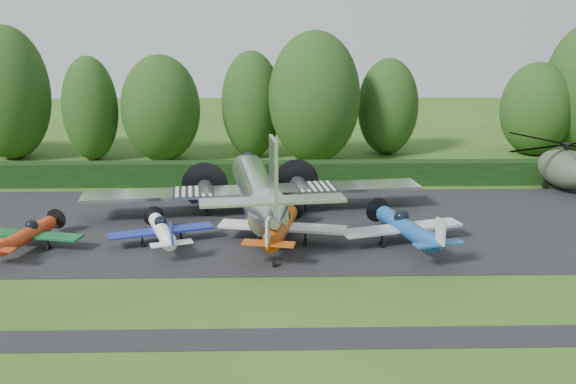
{
  "coord_description": "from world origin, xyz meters",
  "views": [
    {
      "loc": [
        1.09,
        -31.83,
        13.99
      ],
      "look_at": [
        2.01,
        9.64,
        2.5
      ],
      "focal_mm": 40.0,
      "sensor_mm": 36.0,
      "label": 1
    }
  ],
  "objects_px": {
    "transport_plane": "(257,190)",
    "light_plane_red": "(27,235)",
    "helicopter": "(565,166)",
    "light_plane_white": "(162,231)",
    "sign_board": "(574,173)",
    "light_plane_orange": "(281,226)",
    "light_plane_blue": "(406,227)"
  },
  "relations": [
    {
      "from": "transport_plane",
      "to": "light_plane_red",
      "type": "distance_m",
      "value": 15.09
    },
    {
      "from": "helicopter",
      "to": "transport_plane",
      "type": "bearing_deg",
      "value": -153.24
    },
    {
      "from": "light_plane_red",
      "to": "light_plane_white",
      "type": "height_order",
      "value": "light_plane_white"
    },
    {
      "from": "light_plane_white",
      "to": "helicopter",
      "type": "distance_m",
      "value": 33.11
    },
    {
      "from": "transport_plane",
      "to": "helicopter",
      "type": "distance_m",
      "value": 25.95
    },
    {
      "from": "helicopter",
      "to": "sign_board",
      "type": "bearing_deg",
      "value": 48.84
    },
    {
      "from": "light_plane_red",
      "to": "light_plane_orange",
      "type": "distance_m",
      "value": 15.52
    },
    {
      "from": "light_plane_orange",
      "to": "light_plane_red",
      "type": "bearing_deg",
      "value": 170.6
    },
    {
      "from": "light_plane_red",
      "to": "sign_board",
      "type": "height_order",
      "value": "light_plane_red"
    },
    {
      "from": "light_plane_red",
      "to": "light_plane_orange",
      "type": "height_order",
      "value": "light_plane_orange"
    },
    {
      "from": "light_plane_orange",
      "to": "helicopter",
      "type": "distance_m",
      "value": 26.47
    },
    {
      "from": "transport_plane",
      "to": "light_plane_blue",
      "type": "height_order",
      "value": "transport_plane"
    },
    {
      "from": "transport_plane",
      "to": "sign_board",
      "type": "distance_m",
      "value": 27.63
    },
    {
      "from": "light_plane_orange",
      "to": "sign_board",
      "type": "height_order",
      "value": "light_plane_orange"
    },
    {
      "from": "light_plane_red",
      "to": "light_plane_blue",
      "type": "distance_m",
      "value": 23.29
    },
    {
      "from": "light_plane_white",
      "to": "light_plane_red",
      "type": "bearing_deg",
      "value": -156.58
    },
    {
      "from": "light_plane_white",
      "to": "light_plane_orange",
      "type": "relative_size",
      "value": 0.81
    },
    {
      "from": "light_plane_white",
      "to": "helicopter",
      "type": "xyz_separation_m",
      "value": [
        30.67,
        12.42,
        1.09
      ]
    },
    {
      "from": "light_plane_white",
      "to": "light_plane_blue",
      "type": "distance_m",
      "value": 15.15
    },
    {
      "from": "transport_plane",
      "to": "helicopter",
      "type": "relative_size",
      "value": 1.68
    },
    {
      "from": "helicopter",
      "to": "sign_board",
      "type": "height_order",
      "value": "helicopter"
    },
    {
      "from": "transport_plane",
      "to": "light_plane_orange",
      "type": "xyz_separation_m",
      "value": [
        1.63,
        -5.33,
        -0.88
      ]
    },
    {
      "from": "transport_plane",
      "to": "sign_board",
      "type": "bearing_deg",
      "value": 25.03
    },
    {
      "from": "sign_board",
      "to": "transport_plane",
      "type": "bearing_deg",
      "value": -166.62
    },
    {
      "from": "helicopter",
      "to": "light_plane_white",
      "type": "bearing_deg",
      "value": -147.28
    },
    {
      "from": "light_plane_orange",
      "to": "light_plane_blue",
      "type": "bearing_deg",
      "value": -13.44
    },
    {
      "from": "light_plane_orange",
      "to": "sign_board",
      "type": "xyz_separation_m",
      "value": [
        24.71,
        13.63,
        -0.08
      ]
    },
    {
      "from": "transport_plane",
      "to": "light_plane_blue",
      "type": "bearing_deg",
      "value": -23.43
    },
    {
      "from": "light_plane_red",
      "to": "light_plane_blue",
      "type": "relative_size",
      "value": 0.82
    },
    {
      "from": "light_plane_white",
      "to": "light_plane_blue",
      "type": "height_order",
      "value": "light_plane_blue"
    },
    {
      "from": "light_plane_red",
      "to": "light_plane_white",
      "type": "distance_m",
      "value": 8.17
    },
    {
      "from": "light_plane_blue",
      "to": "helicopter",
      "type": "distance_m",
      "value": 20.16
    }
  ]
}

